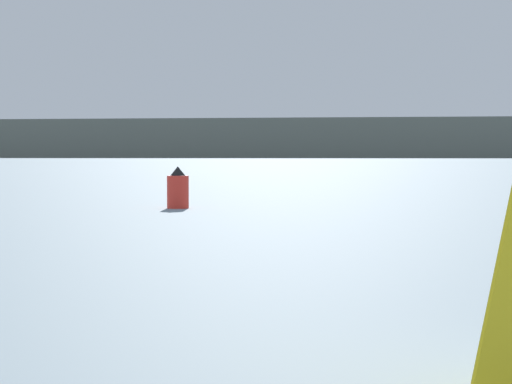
# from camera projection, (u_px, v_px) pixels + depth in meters

# --- Properties ---
(distant_headland) EXTENTS (1210.68, 719.36, 38.41)m
(distant_headland) POSITION_uv_depth(u_px,v_px,m) (176.00, 141.00, 1113.34)
(distant_headland) COLOR #60665B
(distant_headland) RESTS_ON ground_plane
(channel_buoy) EXTENTS (1.17, 1.17, 2.25)m
(channel_buoy) POSITION_uv_depth(u_px,v_px,m) (178.00, 189.00, 50.01)
(channel_buoy) COLOR red
(channel_buoy) RESTS_ON ground_plane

